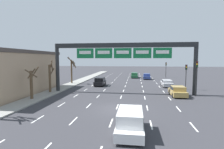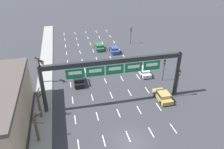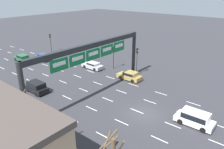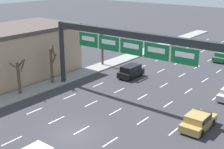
# 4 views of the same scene
# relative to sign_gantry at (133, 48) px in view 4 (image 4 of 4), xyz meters

# --- Properties ---
(ground_plane) EXTENTS (220.00, 220.00, 0.00)m
(ground_plane) POSITION_rel_sign_gantry_xyz_m (0.00, -8.88, -6.12)
(ground_plane) COLOR #333338
(lane_dashes) EXTENTS (13.32, 67.00, 0.01)m
(lane_dashes) POSITION_rel_sign_gantry_xyz_m (0.00, 4.62, -6.12)
(lane_dashes) COLOR white
(lane_dashes) RESTS_ON ground_plane
(sign_gantry) EXTENTS (21.99, 0.70, 7.81)m
(sign_gantry) POSITION_rel_sign_gantry_xyz_m (0.00, 0.00, 0.00)
(sign_gantry) COLOR #232628
(sign_gantry) RESTS_ON ground_plane
(building_near) EXTENTS (9.58, 17.55, 6.66)m
(building_near) POSITION_rel_sign_gantry_xyz_m (-17.80, -2.60, -2.78)
(building_near) COLOR tan
(building_near) RESTS_ON ground_plane
(car_gold) EXTENTS (1.93, 4.30, 1.48)m
(car_gold) POSITION_rel_sign_gantry_xyz_m (8.03, -1.12, -5.33)
(car_gold) COLOR #A88947
(car_gold) RESTS_ON ground_plane
(car_green) EXTENTS (1.87, 4.63, 1.47)m
(car_green) POSITION_rel_sign_gantry_xyz_m (1.68, 22.94, -5.34)
(car_green) COLOR #235B38
(car_green) RESTS_ON ground_plane
(suv_black) EXTENTS (1.87, 3.94, 1.67)m
(suv_black) POSITION_rel_sign_gantry_xyz_m (-5.05, 7.04, -5.19)
(suv_black) COLOR black
(suv_black) RESTS_ON ground_plane
(tree_bare_closest) EXTENTS (1.09, 1.00, 5.03)m
(tree_bare_closest) POSITION_rel_sign_gantry_xyz_m (-11.40, -1.15, -3.54)
(tree_bare_closest) COLOR brown
(tree_bare_closest) RESTS_ON sidewalk_left
(tree_bare_third) EXTENTS (1.61, 1.82, 5.66)m
(tree_bare_third) POSITION_rel_sign_gantry_xyz_m (-11.66, 9.05, -2.95)
(tree_bare_third) COLOR brown
(tree_bare_third) RESTS_ON sidewalk_left
(tree_bare_furthest) EXTENTS (1.77, 1.95, 4.21)m
(tree_bare_furthest) POSITION_rel_sign_gantry_xyz_m (-11.50, -5.97, -3.79)
(tree_bare_furthest) COLOR brown
(tree_bare_furthest) RESTS_ON sidewalk_left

